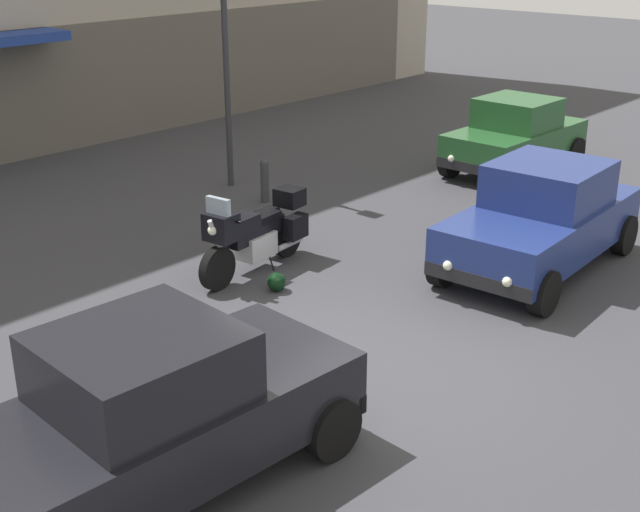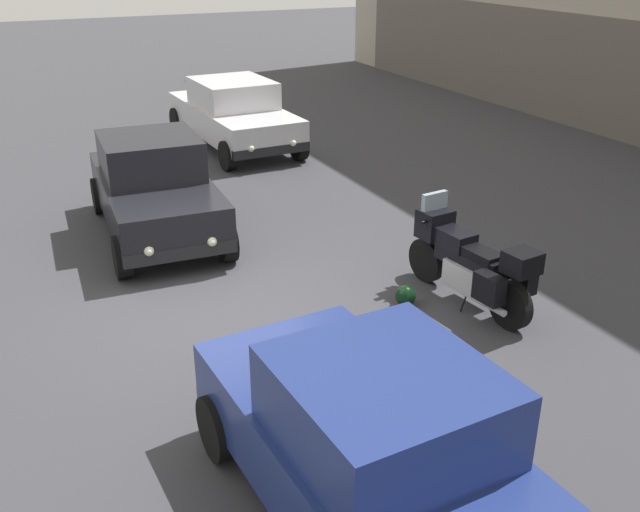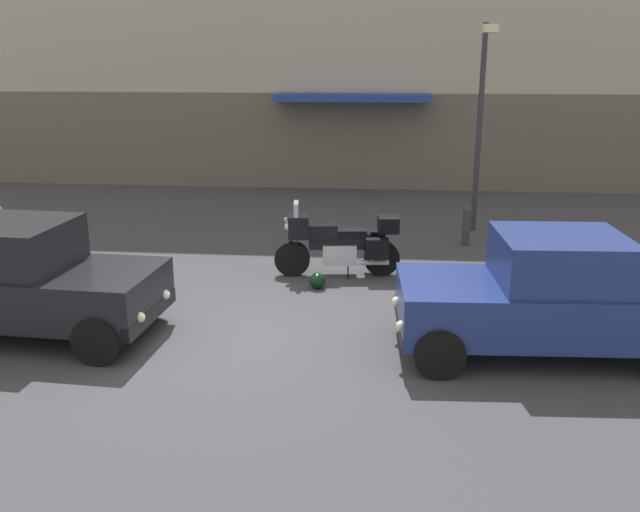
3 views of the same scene
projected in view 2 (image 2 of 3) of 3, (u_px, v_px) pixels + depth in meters
name	position (u px, v px, depth m)	size (l,w,h in m)	color
ground_plane	(220.00, 308.00, 9.47)	(80.00, 80.00, 0.00)	#38383D
motorcycle	(470.00, 262.00, 9.35)	(2.26, 0.86, 1.36)	black
helmet	(406.00, 295.00, 9.51)	(0.28, 0.28, 0.28)	black
car_hatchback_near	(375.00, 451.00, 5.61)	(3.94, 1.96, 1.64)	navy
car_sedan_far	(233.00, 113.00, 16.62)	(4.62, 2.04, 1.56)	silver
car_wagon_end	(155.00, 188.00, 11.55)	(3.95, 1.99, 1.64)	black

